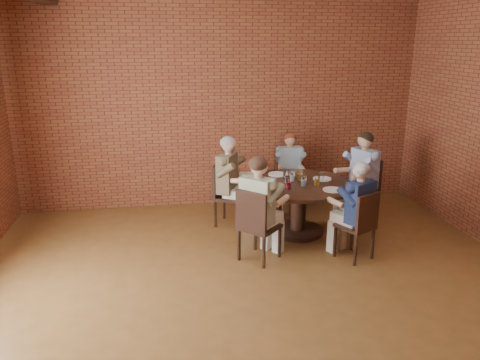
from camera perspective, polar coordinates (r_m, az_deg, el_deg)
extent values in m
plane|color=brown|center=(4.91, 3.36, -16.20)|extent=(7.00, 7.00, 0.00)
plane|color=brown|center=(7.63, -2.33, 9.45)|extent=(7.00, 0.00, 7.00)
cylinder|color=black|center=(6.82, 7.04, -6.14)|extent=(0.74, 0.74, 0.06)
cylinder|color=black|center=(6.70, 7.13, -3.62)|extent=(0.21, 0.21, 0.64)
cylinder|color=#331D12|center=(6.58, 7.25, -0.56)|extent=(1.48, 1.48, 0.05)
cube|color=black|center=(7.38, 14.36, -1.45)|extent=(0.56, 0.56, 0.04)
cube|color=black|center=(7.43, 15.63, 0.76)|extent=(0.18, 0.43, 0.50)
cylinder|color=black|center=(7.46, 12.20, -2.93)|extent=(0.04, 0.04, 0.41)
cylinder|color=black|center=(7.20, 14.15, -3.79)|extent=(0.04, 0.04, 0.41)
cylinder|color=black|center=(7.70, 14.32, -2.45)|extent=(0.04, 0.04, 0.41)
cylinder|color=black|center=(7.45, 16.29, -3.26)|extent=(0.04, 0.04, 0.41)
cube|color=black|center=(7.71, 6.02, -0.21)|extent=(0.43, 0.43, 0.04)
cube|color=black|center=(7.81, 5.92, 1.79)|extent=(0.38, 0.09, 0.43)
cylinder|color=black|center=(7.62, 4.93, -2.18)|extent=(0.04, 0.04, 0.41)
cylinder|color=black|center=(7.66, 7.28, -2.16)|extent=(0.04, 0.04, 0.41)
cylinder|color=black|center=(7.91, 4.70, -1.44)|extent=(0.04, 0.04, 0.41)
cylinder|color=black|center=(7.95, 6.96, -1.43)|extent=(0.04, 0.04, 0.41)
cube|color=black|center=(6.93, -1.09, -2.08)|extent=(0.58, 0.58, 0.04)
cube|color=black|center=(6.92, -2.61, 0.16)|extent=(0.24, 0.39, 0.49)
cylinder|color=black|center=(6.79, -0.15, -4.51)|extent=(0.04, 0.04, 0.41)
cylinder|color=black|center=(7.12, 0.82, -3.50)|extent=(0.04, 0.04, 0.41)
cylinder|color=black|center=(6.91, -3.04, -4.15)|extent=(0.04, 0.04, 0.41)
cylinder|color=black|center=(7.23, -1.95, -3.17)|extent=(0.04, 0.04, 0.41)
cube|color=black|center=(5.85, 2.40, -5.75)|extent=(0.61, 0.61, 0.04)
cube|color=black|center=(5.60, 1.35, -3.87)|extent=(0.33, 0.33, 0.49)
cylinder|color=black|center=(6.00, 4.83, -7.55)|extent=(0.04, 0.04, 0.41)
cylinder|color=black|center=(6.18, 1.87, -6.76)|extent=(0.04, 0.04, 0.41)
cylinder|color=black|center=(5.71, 2.93, -8.82)|extent=(0.04, 0.04, 0.41)
cylinder|color=black|center=(5.90, -0.13, -7.94)|extent=(0.04, 0.04, 0.41)
cube|color=black|center=(6.05, 13.83, -5.47)|extent=(0.53, 0.53, 0.04)
cube|color=black|center=(5.87, 15.31, -3.76)|extent=(0.36, 0.22, 0.44)
cylinder|color=black|center=(6.35, 13.49, -6.56)|extent=(0.04, 0.04, 0.41)
cylinder|color=black|center=(6.12, 11.50, -7.36)|extent=(0.04, 0.04, 0.41)
cylinder|color=black|center=(6.17, 15.85, -7.46)|extent=(0.04, 0.04, 0.41)
cylinder|color=black|center=(5.93, 13.90, -8.33)|extent=(0.04, 0.04, 0.41)
cylinder|color=white|center=(6.80, 9.99, 0.16)|extent=(0.26, 0.26, 0.01)
cylinder|color=white|center=(6.95, 4.53, 0.73)|extent=(0.26, 0.26, 0.01)
cylinder|color=white|center=(6.47, 3.06, -0.45)|extent=(0.26, 0.26, 0.01)
cylinder|color=white|center=(6.32, 11.23, -1.17)|extent=(0.26, 0.26, 0.01)
cylinder|color=white|center=(6.68, 9.91, 0.44)|extent=(0.07, 0.07, 0.14)
cylinder|color=white|center=(6.69, 7.28, 0.58)|extent=(0.07, 0.07, 0.14)
cylinder|color=white|center=(6.73, 5.57, 0.74)|extent=(0.07, 0.07, 0.14)
cylinder|color=white|center=(6.62, 6.38, 0.43)|extent=(0.07, 0.07, 0.14)
cylinder|color=white|center=(6.39, 5.75, -0.15)|extent=(0.07, 0.07, 0.14)
cylinder|color=white|center=(6.28, 5.93, -0.47)|extent=(0.07, 0.07, 0.14)
cylinder|color=white|center=(6.42, 7.78, -0.13)|extent=(0.07, 0.07, 0.14)
cylinder|color=white|center=(6.48, 9.39, -0.05)|extent=(0.07, 0.07, 0.14)
cube|color=black|center=(6.28, 11.36, -1.32)|extent=(0.09, 0.15, 0.01)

